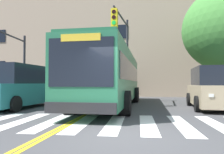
{
  "coord_description": "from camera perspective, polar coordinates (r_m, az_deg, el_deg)",
  "views": [
    {
      "loc": [
        0.58,
        -5.55,
        1.34
      ],
      "look_at": [
        -1.28,
        6.19,
        1.68
      ],
      "focal_mm": 35.0,
      "sensor_mm": 36.0,
      "label": 1
    }
  ],
  "objects": [
    {
      "name": "car_teal_near_lane",
      "position": [
        12.95,
        -23.33,
        -2.56
      ],
      "size": [
        2.44,
        5.18,
        2.35
      ],
      "color": "#236B70",
      "rests_on": "ground"
    },
    {
      "name": "city_bus",
      "position": [
        12.93,
        -0.16,
        0.06
      ],
      "size": [
        2.97,
        11.96,
        3.21
      ],
      "color": "#28704C",
      "rests_on": "ground"
    },
    {
      "name": "lane_line_yellow_outer",
      "position": [
        21.55,
        2.42,
        -5.21
      ],
      "size": [
        0.12,
        36.0,
        0.01
      ],
      "primitive_type": "cube",
      "color": "gold",
      "rests_on": "ground"
    },
    {
      "name": "car_black_behind_bus",
      "position": [
        21.59,
        0.85,
        -2.99
      ],
      "size": [
        2.05,
        4.0,
        1.83
      ],
      "color": "black",
      "rests_on": "ground"
    },
    {
      "name": "traffic_light_far_corner",
      "position": [
        15.48,
        -25.12,
        5.76
      ],
      "size": [
        0.66,
        4.56,
        4.83
      ],
      "color": "#28282D",
      "rests_on": "ground"
    },
    {
      "name": "car_tan_far_lane",
      "position": [
        12.64,
        24.8,
        -2.86
      ],
      "size": [
        2.45,
        4.94,
        2.2
      ],
      "color": "tan",
      "rests_on": "ground"
    },
    {
      "name": "building_facade",
      "position": [
        25.89,
        3.6,
        9.23
      ],
      "size": [
        34.02,
        6.97,
        12.45
      ],
      "color": "tan",
      "rests_on": "ground"
    },
    {
      "name": "crosswalk",
      "position": [
        7.48,
        9.33,
        -11.93
      ],
      "size": [
        13.84,
        4.25,
        0.01
      ],
      "color": "white",
      "rests_on": "ground"
    },
    {
      "name": "traffic_light_overhead",
      "position": [
        14.37,
        2.83,
        9.17
      ],
      "size": [
        0.62,
        4.22,
        5.94
      ],
      "color": "#28282D",
      "rests_on": "ground"
    },
    {
      "name": "ground_plane",
      "position": [
        5.74,
        3.08,
        -15.18
      ],
      "size": [
        120.0,
        120.0,
        0.0
      ],
      "primitive_type": "plane",
      "color": "#424244"
    },
    {
      "name": "lane_line_yellow_inner",
      "position": [
        21.56,
        2.0,
        -5.21
      ],
      "size": [
        0.12,
        36.0,
        0.01
      ],
      "primitive_type": "cube",
      "color": "gold",
      "rests_on": "ground"
    }
  ]
}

